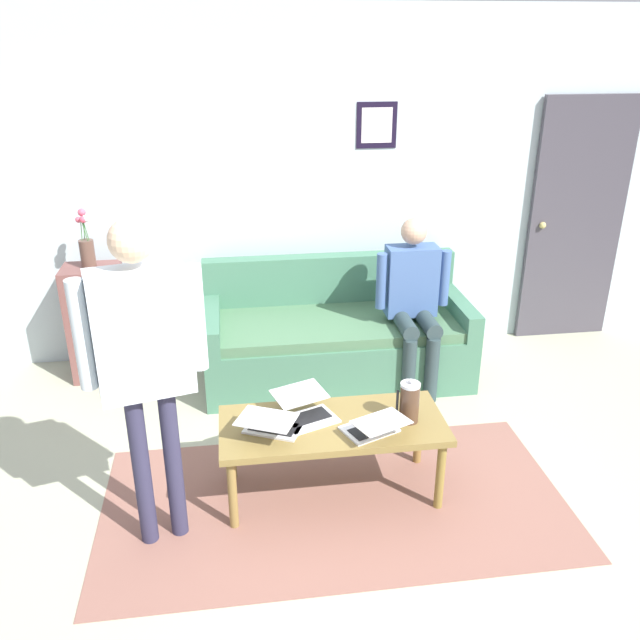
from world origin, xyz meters
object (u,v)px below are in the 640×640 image
Objects in this scene: flower_vase at (87,246)px; laptop_center at (306,410)px; laptop_right at (272,424)px; french_press at (409,402)px; side_shelf at (98,323)px; couch at (336,339)px; person_seated at (413,295)px; person_standing at (143,348)px; interior_door at (576,222)px; coffee_table at (333,430)px; laptop_left at (373,427)px.

laptop_center is at bearing 131.34° from flower_vase.
laptop_center is 0.23m from laptop_right.
laptop_right is 0.77m from french_press.
side_shelf reaches higher than laptop_center.
flower_vase reaches higher than couch.
french_press is 2.63m from side_shelf.
laptop_center is 1.49m from person_seated.
laptop_right is 0.25× the size of person_standing.
person_standing is (-0.61, 1.92, 0.67)m from side_shelf.
side_shelf is at bearing 3.65° from interior_door.
flower_vase is at bearing -7.40° from couch.
laptop_center reaches higher than coffee_table.
coffee_table is at bearing 132.65° from flower_vase.
side_shelf reaches higher than laptop_right.
laptop_center is at bearing -149.71° from laptop_right.
person_standing reaches higher than laptop_right.
side_shelf is 2.41m from person_seated.
laptop_left is 0.96× the size of laptop_center.
laptop_center is (0.34, -0.22, 0.00)m from laptop_left.
laptop_center is at bearing -29.72° from coffee_table.
couch is at bearing -106.22° from laptop_center.
couch is 1.44m from laptop_center.
interior_door is 3.13m from coffee_table.
person_seated is at bearing -106.17° from french_press.
french_press is at bearing 179.98° from laptop_right.
coffee_table is 0.46m from french_press.
laptop_center is (2.52, 1.86, -0.51)m from interior_door.
interior_door reaches higher than laptop_center.
coffee_table is 2.92× the size of laptop_right.
person_standing is at bearing 40.07° from person_seated.
laptop_left is at bearing 133.91° from flower_vase.
person_seated is (-1.14, -1.26, 0.21)m from laptop_right.
interior_door is at bearing -176.35° from flower_vase.
person_seated is at bearing -122.91° from coffee_table.
side_shelf is (1.41, -1.61, -0.07)m from laptop_center.
flower_vase is (-0.00, 0.00, 0.61)m from side_shelf.
side_shelf is (1.98, -1.72, -0.15)m from french_press.
flower_vase is at bearing -48.66° from laptop_center.
flower_vase is at bearing -72.47° from person_standing.
person_standing reaches higher than flower_vase.
flower_vase reaches higher than person_seated.
flower_vase reaches higher than side_shelf.
interior_door is 4.73× the size of laptop_right.
interior_door reaches higher than flower_vase.
side_shelf is at bearing -41.05° from french_press.
couch is 1.14× the size of person_standing.
laptop_left is at bearing 43.63° from interior_door.
flower_vase reaches higher than laptop_right.
person_seated reaches higher than laptop_left.
couch reaches higher than coffee_table.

